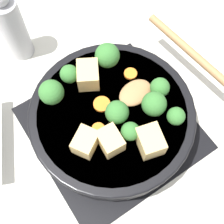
{
  "coord_description": "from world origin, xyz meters",
  "views": [
    {
      "loc": [
        0.13,
        0.2,
        0.61
      ],
      "look_at": [
        0.0,
        0.0,
        0.08
      ],
      "focal_mm": 50.0,
      "sensor_mm": 36.0,
      "label": 1
    }
  ],
  "objects": [
    {
      "name": "broccoli_floret_mid_floret",
      "position": [
        -0.08,
        0.08,
        0.11
      ],
      "size": [
        0.03,
        0.03,
        0.04
      ],
      "color": "#709956",
      "rests_on": "skillet_pan"
    },
    {
      "name": "broccoli_floret_east_rim",
      "position": [
        0.03,
        -0.1,
        0.11
      ],
      "size": [
        0.04,
        0.04,
        0.04
      ],
      "color": "#709956",
      "rests_on": "skillet_pan"
    },
    {
      "name": "tofu_cube_east_chunk",
      "position": [
        0.0,
        -0.08,
        0.1
      ],
      "size": [
        0.06,
        0.06,
        0.04
      ],
      "primitive_type": "cube",
      "rotation": [
        0.0,
        0.0,
        4.2
      ],
      "color": "#DBB770",
      "rests_on": "skillet_pan"
    },
    {
      "name": "tofu_cube_center_large",
      "position": [
        0.07,
        0.03,
        0.1
      ],
      "size": [
        0.06,
        0.05,
        0.04
      ],
      "primitive_type": "cube",
      "rotation": [
        0.0,
        0.0,
        0.56
      ],
      "color": "#DBB770",
      "rests_on": "skillet_pan"
    },
    {
      "name": "front_burner_grate",
      "position": [
        0.0,
        0.0,
        0.01
      ],
      "size": [
        0.31,
        0.31,
        0.03
      ],
      "color": "black",
      "rests_on": "ground_plane"
    },
    {
      "name": "wooden_spoon",
      "position": [
        -0.14,
        -0.02,
        0.09
      ],
      "size": [
        0.2,
        0.22,
        0.02
      ],
      "color": "#A87A4C",
      "rests_on": "skillet_pan"
    },
    {
      "name": "tofu_cube_near_handle",
      "position": [
        -0.02,
        0.09,
        0.1
      ],
      "size": [
        0.05,
        0.06,
        0.04
      ],
      "primitive_type": "cube",
      "rotation": [
        0.0,
        0.0,
        4.45
      ],
      "color": "#DBB770",
      "rests_on": "skillet_pan"
    },
    {
      "name": "carrot_slice_orange_thin",
      "position": [
        0.04,
        0.02,
        0.09
      ],
      "size": [
        0.02,
        0.02,
        0.01
      ],
      "primitive_type": "cylinder",
      "color": "orange",
      "rests_on": "skillet_pan"
    },
    {
      "name": "broccoli_floret_south_cluster",
      "position": [
        0.08,
        -0.08,
        0.11
      ],
      "size": [
        0.05,
        0.05,
        0.05
      ],
      "color": "#709956",
      "rests_on": "skillet_pan"
    },
    {
      "name": "tofu_cube_west_chunk",
      "position": [
        0.04,
        0.05,
        0.1
      ],
      "size": [
        0.04,
        0.05,
        0.04
      ],
      "primitive_type": "cube",
      "rotation": [
        0.0,
        0.0,
        4.65
      ],
      "color": "#DBB770",
      "rests_on": "skillet_pan"
    },
    {
      "name": "broccoli_floret_near_spoon",
      "position": [
        -0.05,
        -0.09,
        0.11
      ],
      "size": [
        0.05,
        0.05,
        0.05
      ],
      "color": "#709956",
      "rests_on": "skillet_pan"
    },
    {
      "name": "broccoli_floret_west_rim",
      "position": [
        -0.06,
        0.04,
        0.11
      ],
      "size": [
        0.04,
        0.04,
        0.05
      ],
      "color": "#709956",
      "rests_on": "skillet_pan"
    },
    {
      "name": "carrot_slice_near_center",
      "position": [
        0.01,
        -0.02,
        0.09
      ],
      "size": [
        0.03,
        0.03,
        0.01
      ],
      "primitive_type": "cylinder",
      "color": "orange",
      "rests_on": "skillet_pan"
    },
    {
      "name": "broccoli_floret_center_top",
      "position": [
        0.0,
        0.06,
        0.11
      ],
      "size": [
        0.03,
        0.03,
        0.04
      ],
      "color": "#709956",
      "rests_on": "skillet_pan"
    },
    {
      "name": "skillet_pan",
      "position": [
        0.0,
        -0.0,
        0.06
      ],
      "size": [
        0.42,
        0.34,
        0.06
      ],
      "color": "black",
      "rests_on": "front_burner_grate"
    },
    {
      "name": "broccoli_floret_north_edge",
      "position": [
        0.0,
        0.02,
        0.11
      ],
      "size": [
        0.04,
        0.04,
        0.05
      ],
      "color": "#709956",
      "rests_on": "skillet_pan"
    },
    {
      "name": "ground_plane",
      "position": [
        0.0,
        0.0,
        0.0
      ],
      "size": [
        2.4,
        2.4,
        0.0
      ],
      "primitive_type": "plane",
      "color": "silver"
    },
    {
      "name": "carrot_slice_edge_slice",
      "position": [
        -0.07,
        -0.05,
        0.09
      ],
      "size": [
        0.03,
        0.03,
        0.01
      ],
      "primitive_type": "cylinder",
      "color": "orange",
      "rests_on": "skillet_pan"
    },
    {
      "name": "pepper_mill",
      "position": [
        0.07,
        -0.28,
        0.08
      ],
      "size": [
        0.06,
        0.06,
        0.19
      ],
      "color": "#B2B2B7",
      "rests_on": "ground_plane"
    },
    {
      "name": "broccoli_floret_small_inner",
      "position": [
        -0.09,
        0.02,
        0.11
      ],
      "size": [
        0.04,
        0.04,
        0.04
      ],
      "color": "#709956",
      "rests_on": "skillet_pan"
    }
  ]
}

